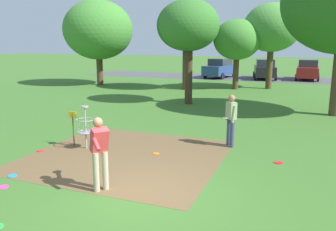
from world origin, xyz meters
TOP-DOWN VIEW (x-y plane):
  - ground_plane at (0.00, 0.00)m, footprint 160.00×160.00m
  - dirt_tee_pad at (-1.52, 2.32)m, footprint 5.61×5.33m
  - disc_golf_basket at (-3.12, 2.51)m, footprint 0.98×0.58m
  - player_foreground_watching at (-0.90, -0.08)m, footprint 0.73×1.01m
  - player_throwing at (1.20, 4.41)m, footprint 0.45×0.46m
  - frisbee_near_basket at (-4.24, 1.74)m, footprint 0.23×0.23m
  - frisbee_by_tee at (-3.13, -0.80)m, footprint 0.25×0.25m
  - frisbee_mid_grass at (-0.76, 2.80)m, footprint 0.20×0.20m
  - frisbee_far_left at (2.80, 3.32)m, footprint 0.25×0.25m
  - frisbee_far_right at (-3.46, -0.19)m, footprint 0.23×0.23m
  - frisbee_scattered_a at (-3.10, 3.05)m, footprint 0.22×0.22m
  - tree_near_left at (-11.94, 17.44)m, footprint 5.43×5.43m
  - tree_near_right at (0.98, 19.84)m, footprint 4.07×4.07m
  - tree_mid_left at (-4.59, 17.16)m, footprint 4.12×4.12m
  - tree_mid_center at (-2.57, 11.62)m, footprint 3.23×3.23m
  - tree_far_left at (-1.26, 18.73)m, footprint 3.38×3.38m
  - parking_lot_strip at (0.00, 27.29)m, footprint 36.00×6.00m
  - parked_car_leftmost at (-4.21, 26.61)m, footprint 2.74×4.51m
  - parked_car_center_left at (-0.04, 26.89)m, footprint 2.47×4.44m
  - parked_car_center_right at (3.71, 27.58)m, footprint 2.06×4.25m

SIDE VIEW (x-z plane):
  - ground_plane at x=0.00m, z-range 0.00..0.00m
  - parking_lot_strip at x=0.00m, z-range 0.00..0.01m
  - dirt_tee_pad at x=-1.52m, z-range 0.00..0.01m
  - frisbee_near_basket at x=-4.24m, z-range 0.00..0.02m
  - frisbee_by_tee at x=-3.13m, z-range 0.00..0.02m
  - frisbee_mid_grass at x=-0.76m, z-range 0.00..0.02m
  - frisbee_far_left at x=2.80m, z-range 0.00..0.02m
  - frisbee_far_right at x=-3.46m, z-range 0.00..0.02m
  - frisbee_scattered_a at x=-3.10m, z-range 0.00..0.02m
  - disc_golf_basket at x=-3.12m, z-range 0.06..1.45m
  - parked_car_leftmost at x=-4.21m, z-range 0.00..1.84m
  - parked_car_center_left at x=-0.04m, z-range 0.00..1.84m
  - parked_car_center_right at x=3.71m, z-range 0.00..1.84m
  - player_throwing at x=1.20m, z-range 0.11..1.82m
  - player_foreground_watching at x=-0.90m, z-range 0.13..1.84m
  - tree_far_left at x=-1.26m, z-range 1.03..6.02m
  - tree_mid_center at x=-2.57m, z-range 1.39..7.02m
  - tree_near_left at x=-11.94m, z-range 0.99..7.62m
  - tree_near_right at x=0.98m, z-range 1.31..7.44m
  - tree_mid_left at x=-4.59m, z-range 1.35..7.61m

